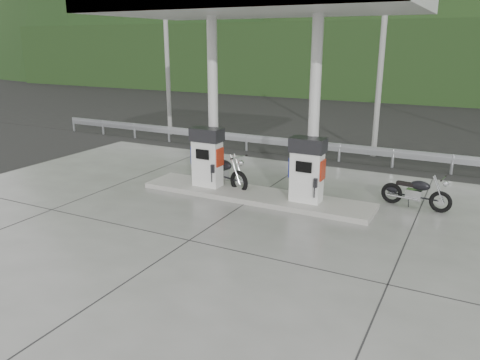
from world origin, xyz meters
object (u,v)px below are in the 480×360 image
at_px(gas_pump_left, 207,157).
at_px(motorcycle_right, 416,193).
at_px(gas_pump_right, 307,170).
at_px(motorcycle_left, 222,172).

bearing_deg(gas_pump_left, motorcycle_right, 12.18).
distance_m(gas_pump_left, motorcycle_right, 6.11).
bearing_deg(motorcycle_right, gas_pump_right, -146.99).
distance_m(gas_pump_left, gas_pump_right, 3.20).
bearing_deg(gas_pump_left, gas_pump_right, 0.00).
relative_size(gas_pump_left, motorcycle_right, 1.00).
height_order(gas_pump_left, motorcycle_right, gas_pump_left).
distance_m(gas_pump_right, motorcycle_left, 3.04).
xyz_separation_m(motorcycle_left, motorcycle_right, (5.70, 0.83, -0.07)).
height_order(gas_pump_right, motorcycle_left, gas_pump_right).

